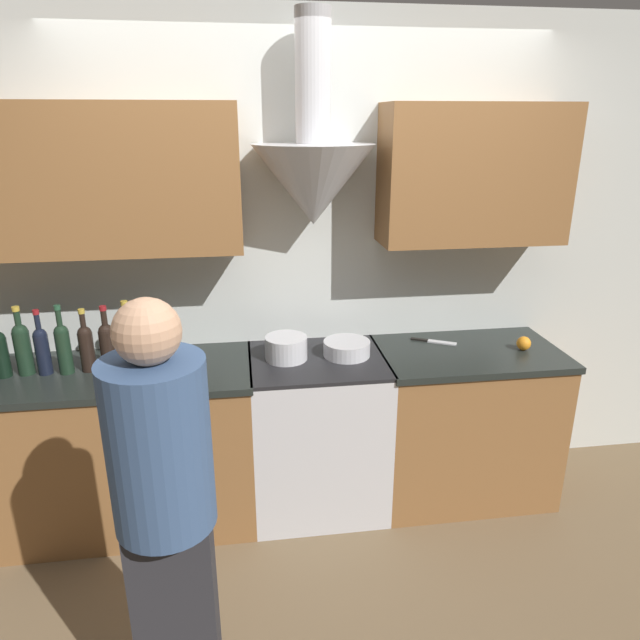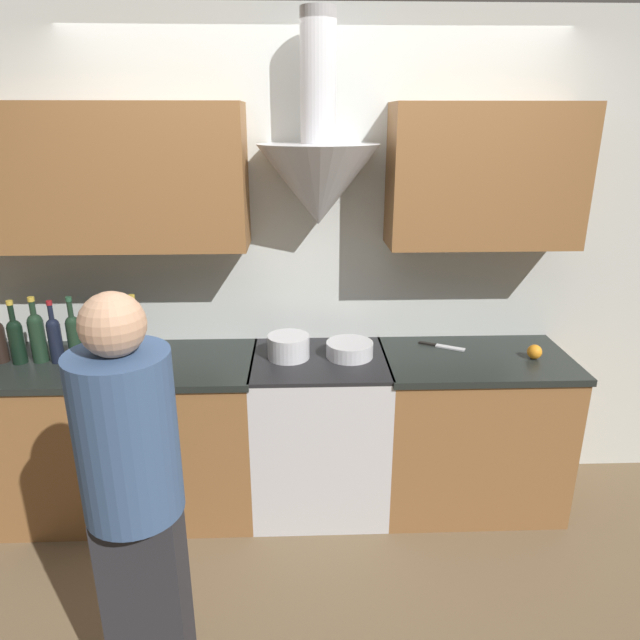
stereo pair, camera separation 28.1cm
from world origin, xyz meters
The scene contains 17 objects.
ground_plane centered at (0.00, 0.00, 0.00)m, with size 12.00×12.00×0.00m, color brown.
wall_back centered at (-0.09, 0.61, 1.48)m, with size 8.40×0.61×2.60m.
counter_left centered at (-1.09, 0.34, 0.44)m, with size 1.48×0.62×0.88m.
counter_right centered at (0.84, 0.34, 0.44)m, with size 0.99×0.62×0.88m.
stove_range centered at (0.00, 0.34, 0.45)m, with size 0.71×0.60×0.88m.
wine_bottle_2 centered at (-1.54, 0.34, 1.02)m, with size 0.07×0.07×0.34m.
wine_bottle_3 centered at (-1.44, 0.36, 1.03)m, with size 0.08×0.08×0.35m.
wine_bottle_4 centered at (-1.35, 0.35, 1.02)m, with size 0.07×0.07×0.33m.
wine_bottle_5 centered at (-1.25, 0.34, 1.03)m, with size 0.07×0.07×0.35m.
wine_bottle_6 centered at (-1.15, 0.36, 1.02)m, with size 0.07×0.07×0.32m.
wine_bottle_7 centered at (-1.05, 0.35, 1.02)m, with size 0.08×0.08×0.34m.
wine_bottle_8 centered at (-0.94, 0.36, 1.03)m, with size 0.08×0.08×0.35m.
stock_pot centered at (-0.16, 0.36, 0.95)m, with size 0.22×0.22×0.12m.
mixing_bowl centered at (0.16, 0.36, 0.92)m, with size 0.25×0.25×0.08m.
orange_fruit centered at (1.13, 0.30, 0.92)m, with size 0.08×0.08×0.08m.
chefs_knife centered at (0.68, 0.48, 0.89)m, with size 0.24×0.15×0.01m.
person_foreground_left centered at (-0.65, -0.82, 0.89)m, with size 0.32×0.32×1.60m.
Camera 1 is at (-0.37, -2.38, 2.07)m, focal length 32.00 mm.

